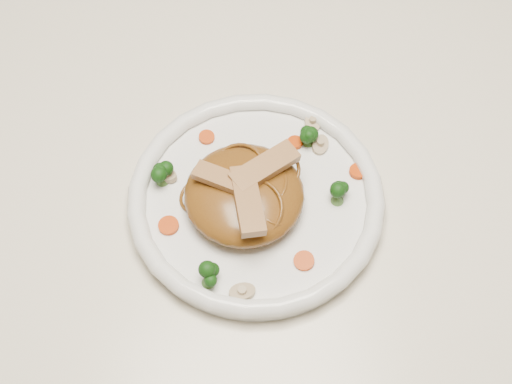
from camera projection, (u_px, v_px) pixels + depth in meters
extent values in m
cube|color=beige|center=(260.00, 197.00, 0.82)|extent=(1.20, 0.80, 0.04)
cylinder|color=brown|center=(508.00, 103.00, 1.37)|extent=(0.06, 0.06, 0.71)
cylinder|color=white|center=(256.00, 203.00, 0.79)|extent=(0.33, 0.33, 0.02)
ellipsoid|color=brown|center=(244.00, 194.00, 0.76)|extent=(0.14, 0.14, 0.04)
cube|color=#AA7A50|center=(265.00, 167.00, 0.75)|extent=(0.08, 0.06, 0.01)
cube|color=#AA7A50|center=(223.00, 179.00, 0.74)|extent=(0.06, 0.05, 0.01)
cube|color=#AA7A50|center=(248.00, 201.00, 0.72)|extent=(0.03, 0.08, 0.01)
cylinder|color=#C83907|center=(295.00, 143.00, 0.81)|extent=(0.02, 0.02, 0.00)
cylinder|color=#C83907|center=(169.00, 226.00, 0.76)|extent=(0.03, 0.03, 0.00)
cylinder|color=#C83907|center=(358.00, 171.00, 0.79)|extent=(0.02, 0.02, 0.00)
cylinder|color=#C83907|center=(207.00, 137.00, 0.82)|extent=(0.02, 0.02, 0.00)
cylinder|color=#C83907|center=(304.00, 261.00, 0.74)|extent=(0.03, 0.03, 0.00)
cylinder|color=#C3B292|center=(242.00, 292.00, 0.72)|extent=(0.03, 0.03, 0.01)
cylinder|color=#C3B292|center=(320.00, 145.00, 0.81)|extent=(0.03, 0.03, 0.01)
cylinder|color=#C3B292|center=(168.00, 176.00, 0.79)|extent=(0.03, 0.03, 0.01)
cylinder|color=#C3B292|center=(312.00, 123.00, 0.83)|extent=(0.03, 0.03, 0.01)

